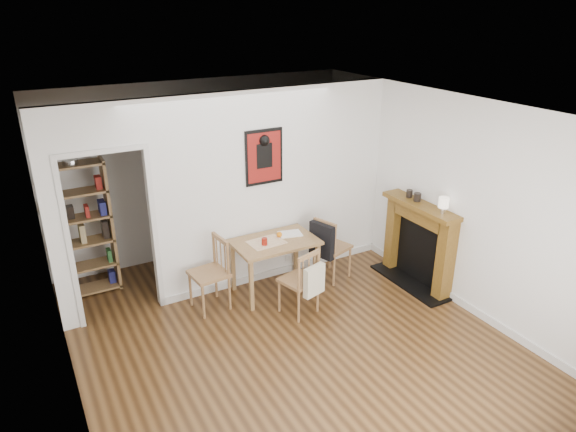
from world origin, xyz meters
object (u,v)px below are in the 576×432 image
chair_left (209,275)px  chair_right (331,247)px  notebook (290,234)px  ceramic_jar_a (417,197)px  fireplace (419,241)px  dining_table (275,247)px  ceramic_jar_b (409,194)px  red_glass (264,242)px  chair_front (299,281)px  mantel_lamp (444,203)px  orange_fruit (279,234)px  bookshelf (82,231)px

chair_left → chair_right: (1.75, -0.09, 0.01)m
notebook → ceramic_jar_a: ceramic_jar_a is taller
fireplace → dining_table: bearing=158.0°
ceramic_jar_b → notebook: bearing=160.2°
red_glass → ceramic_jar_a: bearing=-16.6°
chair_front → mantel_lamp: size_ratio=4.25×
mantel_lamp → ceramic_jar_a: size_ratio=1.82×
mantel_lamp → red_glass: bearing=151.7°
chair_right → chair_front: (-0.82, -0.54, -0.03)m
fireplace → notebook: 1.74m
dining_table → chair_front: size_ratio=1.24×
chair_front → orange_fruit: chair_front is taller
mantel_lamp → ceramic_jar_a: 0.47m
chair_front → orange_fruit: (0.09, 0.67, 0.33)m
red_glass → ceramic_jar_b: size_ratio=0.91×
chair_front → red_glass: 0.68m
dining_table → bookshelf: bearing=151.4°
dining_table → mantel_lamp: size_ratio=5.26×
mantel_lamp → chair_left: bearing=157.2°
chair_left → chair_front: size_ratio=1.08×
dining_table → red_glass: bearing=-163.8°
chair_left → ceramic_jar_a: size_ratio=8.32×
dining_table → orange_fruit: orange_fruit is taller
bookshelf → red_glass: bearing=-31.8°
red_glass → orange_fruit: 0.30m
chair_left → ceramic_jar_a: ceramic_jar_a is taller
fireplace → orange_fruit: (-1.70, 0.80, 0.15)m
bookshelf → notebook: size_ratio=6.07×
ceramic_jar_b → ceramic_jar_a: bearing=-93.2°
dining_table → mantel_lamp: 2.18m
chair_right → bookshelf: bookshelf is taller
chair_left → red_glass: (0.73, -0.08, 0.31)m
red_glass → orange_fruit: red_glass is taller
red_glass → ceramic_jar_b: 2.05m
dining_table → red_glass: 0.23m
chair_left → red_glass: size_ratio=9.78×
chair_left → fireplace: (2.71, -0.76, 0.15)m
fireplace → red_glass: fireplace is taller
dining_table → ceramic_jar_b: (1.79, -0.47, 0.57)m
ceramic_jar_a → chair_front: bearing=179.0°
dining_table → mantel_lamp: bearing=-31.8°
orange_fruit → mantel_lamp: size_ratio=0.36×
chair_front → bookshelf: 2.84m
chair_left → red_glass: chair_left is taller
red_glass → ceramic_jar_a: (1.95, -0.58, 0.44)m
orange_fruit → mantel_lamp: bearing=-35.0°
mantel_lamp → ceramic_jar_a: (0.01, 0.46, -0.07)m
fireplace → red_glass: (-1.98, 0.68, 0.16)m
ceramic_jar_b → orange_fruit: bearing=162.2°
chair_left → ceramic_jar_b: size_ratio=8.93×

